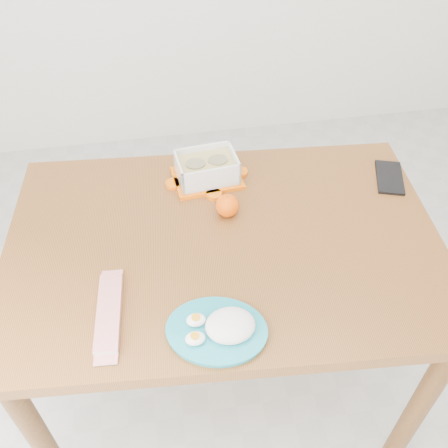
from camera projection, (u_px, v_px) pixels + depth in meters
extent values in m
plane|color=#B7B7B2|center=(262.00, 402.00, 1.83)|extent=(3.50, 3.50, 0.00)
cube|color=brown|center=(224.00, 244.00, 1.40)|extent=(1.27, 0.90, 0.04)
cylinder|color=brown|center=(41.00, 440.00, 1.38)|extent=(0.06, 0.06, 0.71)
cylinder|color=brown|center=(420.00, 404.00, 1.45)|extent=(0.06, 0.06, 0.71)
cylinder|color=brown|center=(71.00, 256.00, 1.87)|extent=(0.06, 0.06, 0.71)
cylinder|color=brown|center=(355.00, 236.00, 1.94)|extent=(0.06, 0.06, 0.71)
cube|color=#FF6C07|center=(207.00, 178.00, 1.56)|extent=(0.22, 0.18, 0.01)
cube|color=white|center=(207.00, 167.00, 1.53)|extent=(0.19, 0.15, 0.08)
cube|color=tan|center=(207.00, 169.00, 1.54)|extent=(0.18, 0.13, 0.05)
cylinder|color=#8C815C|center=(196.00, 166.00, 1.52)|extent=(0.07, 0.07, 0.02)
cylinder|color=#8C815C|center=(218.00, 162.00, 1.53)|extent=(0.07, 0.07, 0.02)
sphere|color=#EE4604|center=(227.00, 206.00, 1.43)|extent=(0.07, 0.07, 0.07)
cylinder|color=teal|center=(217.00, 331.00, 1.16)|extent=(0.29, 0.29, 0.01)
ellipsoid|color=white|center=(230.00, 323.00, 1.14)|extent=(0.14, 0.13, 0.05)
ellipsoid|color=white|center=(196.00, 320.00, 1.16)|extent=(0.05, 0.05, 0.02)
ellipsoid|color=white|center=(195.00, 339.00, 1.13)|extent=(0.05, 0.05, 0.02)
cube|color=red|center=(109.00, 313.00, 1.19)|extent=(0.07, 0.23, 0.02)
cube|color=black|center=(390.00, 177.00, 1.57)|extent=(0.13, 0.18, 0.01)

